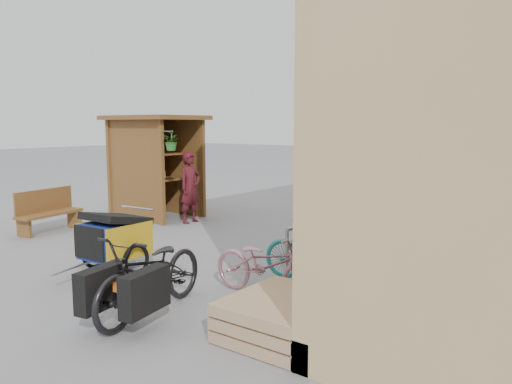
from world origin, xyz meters
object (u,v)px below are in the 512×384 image
Objects in this scene: bench at (48,210)px; cargo_bike at (150,274)px; person_kiosk at (190,188)px; bike_1 at (314,252)px; pallet_stack at (282,316)px; bike_3 at (351,228)px; kiosk at (153,152)px; shopping_carts at (472,194)px; bike_0 at (266,265)px; bike_4 at (381,220)px; child_trailer at (114,237)px; bike_2 at (350,234)px; bike_5 at (381,216)px; bike_6 at (411,213)px; bike_7 at (416,205)px.

cargo_bike reaches higher than bench.
person_kiosk is 4.90m from bike_1.
pallet_stack is 0.79× the size of bike_3.
shopping_carts is at bearing 31.46° from kiosk.
bike_0 is (-0.83, -6.84, -0.22)m from shopping_carts.
bike_4 reaches higher than bike_3.
bike_3 is at bearing 48.64° from child_trailer.
bike_5 reaches higher than bike_2.
bike_1 is at bearing -12.03° from bike_0.
bike_0 is at bearing 164.83° from bike_5.
bike_6 is (-0.58, -2.29, -0.18)m from shopping_carts.
child_trailer is at bearing -151.45° from person_kiosk.
child_trailer is at bearing 162.26° from bike_6.
bike_5 is 1.42m from bike_7.
bike_6 reaches higher than bike_1.
bike_1 is at bearing -178.60° from bike_4.
bench is at bearing 161.30° from child_trailer.
bike_3 is at bearing -178.29° from bike_6.
bike_5 is at bearing -104.48° from shopping_carts.
bike_2 is (-0.66, -4.78, -0.17)m from shopping_carts.
child_trailer is 0.91× the size of bike_2.
bike_6 is 0.94× the size of bike_7.
cargo_bike reaches higher than bike_1.
bike_4 is 1.13× the size of bike_5.
bike_2 is at bearing -7.33° from bike_1.
bike_4 is at bearing 3.73° from kiosk.
bike_6 is at bearing 8.65° from bike_3.
bike_3 is 0.90× the size of bike_5.
cargo_bike reaches higher than bike_6.
bike_7 is (5.62, 2.06, -1.00)m from kiosk.
bike_7 is (0.17, 1.41, 0.05)m from bike_5.
shopping_carts is 1.40× the size of bike_1.
shopping_carts reaches higher than bike_4.
bench is (-6.67, 1.37, 0.24)m from pallet_stack.
bike_6 is (2.70, 5.00, -0.07)m from child_trailer.
kiosk is 1.31× the size of bike_4.
bike_6 is at bearing -30.43° from bike_5.
kiosk reaches higher than bike_6.
bike_0 is at bearing 51.30° from cargo_bike.
bike_7 is at bearing -63.14° from person_kiosk.
bike_4 reaches higher than bike_6.
shopping_carts is at bearing -25.91° from bike_7.
bike_1 is (0.89, 2.16, -0.04)m from cargo_bike.
cargo_bike reaches higher than bike_3.
bike_4 is at bearing -172.06° from bike_5.
bike_3 is at bearing 2.11° from bike_0.
bike_0 is at bearing -123.85° from person_kiosk.
bike_0 is at bearing -96.87° from shopping_carts.
child_trailer reaches higher than bike_3.
bike_7 is at bearing -8.50° from bike_1.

